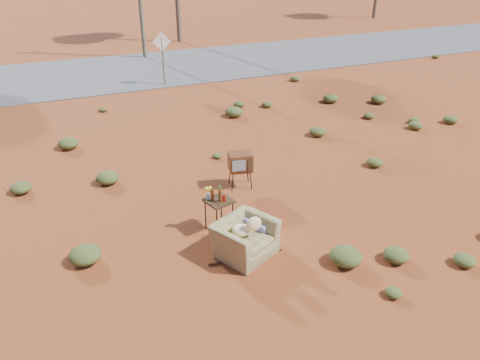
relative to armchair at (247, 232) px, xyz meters
name	(u,v)px	position (x,y,z in m)	size (l,w,h in m)	color
ground	(254,238)	(0.33, 0.34, -0.45)	(140.00, 140.00, 0.00)	maroon
highway	(116,72)	(0.33, 15.34, -0.43)	(140.00, 7.00, 0.04)	#565659
armchair	(247,232)	(0.00, 0.00, 0.00)	(1.43, 1.30, 0.96)	#8F7D4E
tv_unit	(240,162)	(1.00, 2.56, 0.22)	(0.64, 0.56, 0.90)	black
side_table	(216,199)	(-0.26, 0.95, 0.31)	(0.62, 0.62, 1.04)	#3A2915
rusty_bar	(246,257)	(-0.11, -0.20, -0.43)	(0.04, 0.04, 1.51)	#532316
road_sign	(162,49)	(1.83, 12.34, 1.05)	(0.78, 0.06, 2.19)	brown
scrub_patch	(159,158)	(-0.50, 4.75, -0.31)	(17.49, 8.07, 0.33)	#4B5927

